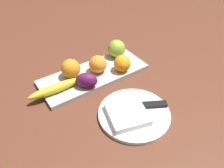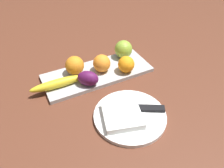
{
  "view_description": "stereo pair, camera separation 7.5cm",
  "coord_description": "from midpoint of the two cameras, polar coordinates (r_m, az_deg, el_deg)",
  "views": [
    {
      "loc": [
        0.36,
        0.62,
        0.53
      ],
      "look_at": [
        0.03,
        0.14,
        0.05
      ],
      "focal_mm": 34.92,
      "sensor_mm": 36.0,
      "label": 1
    },
    {
      "loc": [
        0.29,
        0.66,
        0.53
      ],
      "look_at": [
        0.03,
        0.14,
        0.05
      ],
      "focal_mm": 34.92,
      "sensor_mm": 36.0,
      "label": 2
    }
  ],
  "objects": [
    {
      "name": "ground_plane",
      "position": [
        0.89,
        0.21,
        3.43
      ],
      "size": [
        2.4,
        2.4,
        0.0
      ],
      "primitive_type": "plane",
      "color": "#592E1F"
    },
    {
      "name": "fruit_tray",
      "position": [
        0.87,
        -1.29,
        2.77
      ],
      "size": [
        0.42,
        0.17,
        0.02
      ],
      "primitive_type": "cube",
      "color": "#B1B4B7",
      "rests_on": "ground_plane"
    },
    {
      "name": "apple",
      "position": [
        0.93,
        5.36,
        8.99
      ],
      "size": [
        0.07,
        0.07,
        0.07
      ],
      "primitive_type": "sphere",
      "color": "#8AB136",
      "rests_on": "fruit_tray"
    },
    {
      "name": "banana",
      "position": [
        0.79,
        -11.5,
        0.01
      ],
      "size": [
        0.2,
        0.04,
        0.03
      ],
      "primitive_type": "ellipsoid",
      "rotation": [
        0.0,
        0.0,
        3.11
      ],
      "color": "gold",
      "rests_on": "fruit_tray"
    },
    {
      "name": "orange_near_apple",
      "position": [
        0.85,
        6.29,
        5.04
      ],
      "size": [
        0.06,
        0.06,
        0.06
      ],
      "primitive_type": "sphere",
      "color": "orange",
      "rests_on": "fruit_tray"
    },
    {
      "name": "orange_near_banana",
      "position": [
        0.84,
        -7.22,
        4.74
      ],
      "size": [
        0.07,
        0.07,
        0.07
      ],
      "primitive_type": "sphere",
      "color": "orange",
      "rests_on": "fruit_tray"
    },
    {
      "name": "orange_center",
      "position": [
        0.85,
        -0.15,
        5.35
      ],
      "size": [
        0.07,
        0.07,
        0.07
      ],
      "primitive_type": "sphere",
      "color": "orange",
      "rests_on": "fruit_tray"
    },
    {
      "name": "grape_bunch",
      "position": [
        0.78,
        -3.58,
        1.38
      ],
      "size": [
        0.09,
        0.09,
        0.06
      ],
      "primitive_type": "ellipsoid",
      "rotation": [
        0.0,
        0.0,
        2.46
      ],
      "color": "#531549",
      "rests_on": "fruit_tray"
    },
    {
      "name": "dinner_plate",
      "position": [
        0.71,
        7.78,
        -8.4
      ],
      "size": [
        0.23,
        0.23,
        0.01
      ],
      "primitive_type": "cylinder",
      "color": "white",
      "rests_on": "ground_plane"
    },
    {
      "name": "folded_napkin",
      "position": [
        0.68,
        5.86,
        -8.27
      ],
      "size": [
        0.14,
        0.15,
        0.02
      ],
      "primitive_type": "cube",
      "rotation": [
        0.0,
        0.0,
        -0.28
      ],
      "color": "white",
      "rests_on": "dinner_plate"
    },
    {
      "name": "knife",
      "position": [
        0.72,
        11.84,
        -6.45
      ],
      "size": [
        0.17,
        0.11,
        0.01
      ],
      "rotation": [
        0.0,
        0.0,
        -0.51
      ],
      "color": "silver",
      "rests_on": "dinner_plate"
    }
  ]
}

